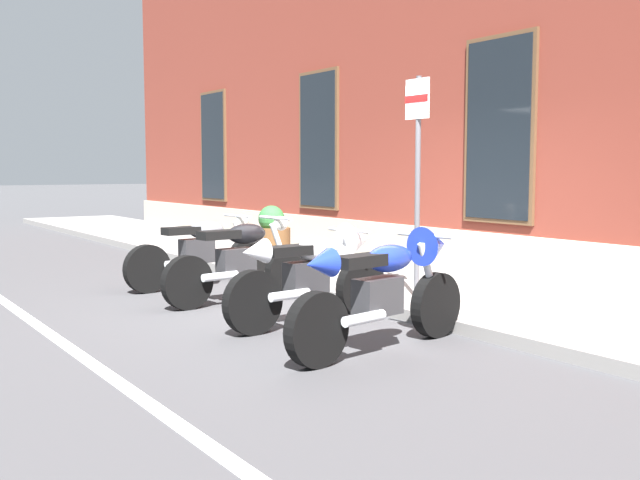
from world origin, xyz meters
The scene contains 9 objects.
ground_plane centered at (0.00, 0.00, 0.00)m, with size 140.00×140.00×0.00m, color #38383A.
sidewalk centered at (0.00, 1.34, 0.06)m, with size 31.89×2.67×0.12m, color slate.
lane_stripe centered at (0.00, -3.20, 0.00)m, with size 31.89×0.12×0.01m, color silver.
motorcycle_grey_naked centered at (-2.09, -0.76, 0.48)m, with size 0.62×2.17×0.95m.
motorcycle_black_naked centered at (-0.77, -0.87, 0.49)m, with size 0.62×2.03×1.00m.
motorcycle_white_sport centered at (0.76, -0.83, 0.55)m, with size 0.62×2.02×1.01m.
motorcycle_blue_sport centered at (1.99, -0.91, 0.57)m, with size 0.67×2.14×1.05m.
parking_sign centered at (0.69, 0.57, 1.72)m, with size 0.36×0.07×2.47m.
barrel_planter centered at (-2.79, 0.74, 0.50)m, with size 0.61×0.61×0.90m.
Camera 1 is at (6.86, -4.96, 1.57)m, focal length 41.26 mm.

